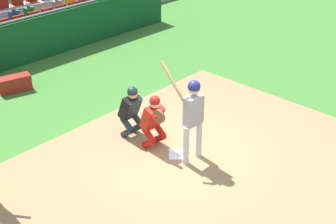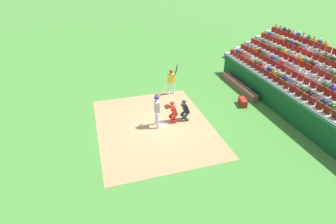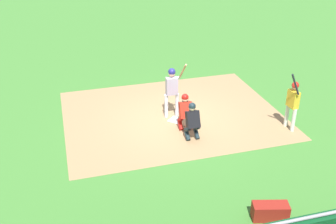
{
  "view_description": "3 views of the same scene",
  "coord_description": "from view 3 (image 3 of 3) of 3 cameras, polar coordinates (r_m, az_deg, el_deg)",
  "views": [
    {
      "loc": [
        6.41,
        5.87,
        5.84
      ],
      "look_at": [
        0.18,
        -0.16,
        1.08
      ],
      "focal_mm": 51.0,
      "sensor_mm": 36.0,
      "label": 1
    },
    {
      "loc": [
        -12.1,
        3.17,
        7.95
      ],
      "look_at": [
        -0.11,
        -0.27,
        0.82
      ],
      "focal_mm": 28.58,
      "sensor_mm": 36.0,
      "label": 2
    },
    {
      "loc": [
        -3.48,
        -11.83,
        6.77
      ],
      "look_at": [
        -0.52,
        -0.86,
        0.84
      ],
      "focal_mm": 41.97,
      "sensor_mm": 36.0,
      "label": 3
    }
  ],
  "objects": [
    {
      "name": "home_plate_marker",
      "position": [
        14.06,
        1.12,
        -1.17
      ],
      "size": [
        0.62,
        0.62,
        0.02
      ],
      "primitive_type": "cube",
      "rotation": [
        0.0,
        0.0,
        0.79
      ],
      "color": "white",
      "rests_on": "infield_dirt_patch"
    },
    {
      "name": "infield_dirt_patch",
      "position": [
        14.49,
        0.57,
        -0.29
      ],
      "size": [
        7.88,
        6.21,
        0.01
      ],
      "primitive_type": "cube",
      "rotation": [
        0.0,
        0.0,
        0.02
      ],
      "color": "#9D7D53",
      "rests_on": "ground_plane"
    },
    {
      "name": "ground_plane",
      "position": [
        14.07,
        1.12,
        -1.23
      ],
      "size": [
        160.0,
        160.0,
        0.0
      ],
      "primitive_type": "plane",
      "color": "#3E7C2F"
    },
    {
      "name": "equipment_duffel_bag",
      "position": [
        10.15,
        14.62,
        -13.8
      ],
      "size": [
        0.94,
        0.56,
        0.43
      ],
      "primitive_type": "cube",
      "rotation": [
        0.0,
        0.0,
        -0.25
      ],
      "color": "maroon",
      "rests_on": "ground_plane"
    },
    {
      "name": "on_deck_batter",
      "position": [
        13.71,
        17.69,
        1.62
      ],
      "size": [
        0.53,
        0.59,
        2.17
      ],
      "color": "silver",
      "rests_on": "ground_plane"
    },
    {
      "name": "home_plate_umpire",
      "position": [
        12.67,
        3.56,
        -1.12
      ],
      "size": [
        0.47,
        0.46,
        1.29
      ],
      "color": "#1B2A30",
      "rests_on": "ground_plane"
    },
    {
      "name": "catcher_crouching",
      "position": [
        13.25,
        2.53,
        0.37
      ],
      "size": [
        0.47,
        0.72,
        1.3
      ],
      "color": "#B01611",
      "rests_on": "ground_plane"
    },
    {
      "name": "water_bottle_on_bench",
      "position": [
        9.78,
        23.02,
        -14.5
      ],
      "size": [
        0.07,
        0.07,
        0.26
      ],
      "primitive_type": "cylinder",
      "color": "blue",
      "rests_on": "dugout_bench"
    },
    {
      "name": "batter_at_plate",
      "position": [
        13.81,
        0.61,
        3.64
      ],
      "size": [
        0.61,
        0.76,
        2.22
      ],
      "color": "silver",
      "rests_on": "ground_plane"
    }
  ]
}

